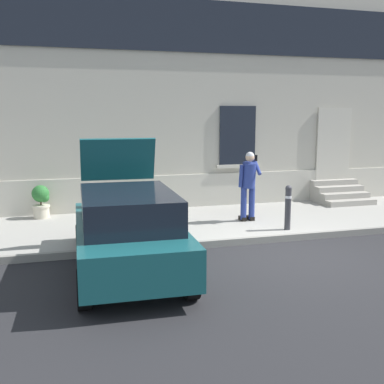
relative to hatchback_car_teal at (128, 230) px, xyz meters
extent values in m
plane|color=#232326|center=(3.15, 0.24, -0.80)|extent=(80.00, 80.00, 0.00)
cube|color=#99968E|center=(3.15, 3.04, -0.72)|extent=(24.00, 3.60, 0.15)
cube|color=gray|center=(3.15, 1.18, -0.72)|extent=(24.00, 0.12, 0.15)
cube|color=#B2AD9E|center=(3.15, 5.54, 2.95)|extent=(24.00, 1.40, 7.50)
cube|color=#BCB7A8|center=(3.15, 4.82, -0.25)|extent=(24.00, 0.08, 1.10)
cube|color=#1E472D|center=(7.13, 4.81, 1.04)|extent=(1.00, 0.08, 2.10)
cube|color=#BCB7A8|center=(7.13, 4.79, 1.09)|extent=(1.16, 0.06, 2.24)
cube|color=black|center=(3.93, 4.81, 1.40)|extent=(1.10, 0.06, 1.70)
cube|color=#BCB7A8|center=(3.93, 4.78, 0.50)|extent=(1.30, 0.12, 0.10)
cube|color=black|center=(3.15, 4.81, 4.40)|extent=(16.80, 0.06, 1.40)
cube|color=#9E998E|center=(7.13, 3.72, -0.57)|extent=(1.56, 0.32, 0.16)
cube|color=#9E998E|center=(7.13, 4.04, -0.49)|extent=(1.56, 0.32, 0.32)
cube|color=#9E998E|center=(7.13, 4.36, -0.41)|extent=(1.56, 0.32, 0.48)
cube|color=#9E998E|center=(7.13, 4.68, -0.33)|extent=(1.56, 0.32, 0.64)
cube|color=#165156|center=(0.00, 0.02, -0.18)|extent=(1.87, 4.05, 0.64)
cube|color=black|center=(0.00, -0.13, 0.42)|extent=(1.61, 2.44, 0.56)
cube|color=black|center=(0.06, 2.03, -0.40)|extent=(1.66, 0.15, 0.20)
cube|color=yellow|center=(0.06, 2.03, -0.22)|extent=(0.52, 0.04, 0.12)
cube|color=#B21414|center=(-0.69, 2.05, 0.04)|extent=(0.16, 0.04, 0.18)
cube|color=#B21414|center=(0.82, 2.00, 0.04)|extent=(0.16, 0.04, 0.18)
cube|color=#165156|center=(0.04, 1.47, 1.10)|extent=(1.50, 0.41, 0.87)
cylinder|color=black|center=(-0.84, -1.36, -0.50)|extent=(0.22, 0.61, 0.60)
cylinder|color=black|center=(0.75, -1.41, -0.50)|extent=(0.22, 0.61, 0.60)
cylinder|color=black|center=(-0.75, 1.44, -0.50)|extent=(0.22, 0.61, 0.60)
cylinder|color=black|center=(0.84, 1.39, -0.50)|extent=(0.22, 0.61, 0.60)
cylinder|color=#333338|center=(3.94, 1.59, -0.17)|extent=(0.14, 0.14, 0.95)
sphere|color=#333338|center=(3.94, 1.59, 0.32)|extent=(0.15, 0.15, 0.15)
cylinder|color=silver|center=(3.94, 1.59, 0.12)|extent=(0.15, 0.15, 0.06)
cylinder|color=navy|center=(3.29, 2.69, -0.20)|extent=(0.15, 0.15, 0.82)
cube|color=black|center=(3.29, 2.75, -0.60)|extent=(0.12, 0.28, 0.10)
cylinder|color=navy|center=(3.51, 2.69, -0.20)|extent=(0.15, 0.15, 0.82)
cube|color=black|center=(3.51, 2.75, -0.60)|extent=(0.12, 0.28, 0.10)
cylinder|color=navy|center=(3.40, 2.66, 0.52)|extent=(0.34, 0.41, 0.66)
sphere|color=tan|center=(3.40, 2.60, 0.97)|extent=(0.22, 0.22, 0.22)
sphere|color=silver|center=(3.40, 2.60, 1.00)|extent=(0.21, 0.21, 0.21)
cylinder|color=navy|center=(3.18, 2.63, 0.51)|extent=(0.09, 0.15, 0.57)
cylinder|color=navy|center=(3.60, 2.63, 0.73)|extent=(0.09, 0.43, 0.40)
cube|color=black|center=(3.55, 2.58, 0.95)|extent=(0.07, 0.02, 0.15)
cylinder|color=beige|center=(-1.62, 4.45, -0.48)|extent=(0.40, 0.40, 0.34)
cylinder|color=beige|center=(-1.62, 4.45, -0.34)|extent=(0.44, 0.44, 0.05)
cylinder|color=#47331E|center=(-1.62, 4.45, -0.19)|extent=(0.04, 0.04, 0.24)
sphere|color=#286B2D|center=(-1.62, 4.45, -0.01)|extent=(0.44, 0.44, 0.44)
sphere|color=#286B2D|center=(-1.52, 4.40, -0.11)|extent=(0.24, 0.24, 0.24)
cylinder|color=#606B38|center=(0.88, 4.19, -0.48)|extent=(0.40, 0.40, 0.34)
cylinder|color=#606B38|center=(0.88, 4.19, -0.34)|extent=(0.44, 0.44, 0.05)
cylinder|color=#47331E|center=(0.88, 4.19, -0.19)|extent=(0.04, 0.04, 0.24)
sphere|color=#286B2D|center=(0.88, 4.19, -0.01)|extent=(0.44, 0.44, 0.44)
sphere|color=#286B2D|center=(0.98, 4.14, -0.11)|extent=(0.24, 0.24, 0.24)
camera|label=1|loc=(-1.07, -7.90, 1.99)|focal=43.25mm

